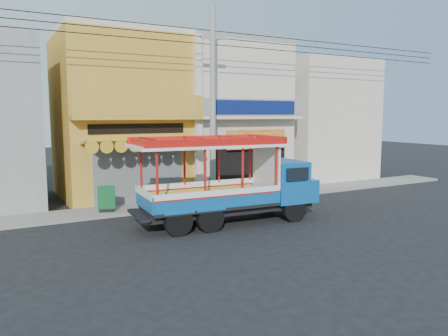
% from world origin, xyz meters
% --- Properties ---
extents(ground, '(90.00, 90.00, 0.00)m').
position_xyz_m(ground, '(0.00, 0.00, 0.00)').
color(ground, black).
rests_on(ground, ground).
extents(sidewalk, '(30.00, 2.00, 0.12)m').
position_xyz_m(sidewalk, '(0.00, 4.00, 0.06)').
color(sidewalk, slate).
rests_on(sidewalk, ground).
extents(shophouse_left, '(6.00, 7.50, 8.24)m').
position_xyz_m(shophouse_left, '(-4.00, 7.96, 4.11)').
color(shophouse_left, gold).
rests_on(shophouse_left, ground).
extents(shophouse_right, '(6.00, 6.75, 8.24)m').
position_xyz_m(shophouse_right, '(2.00, 7.96, 4.11)').
color(shophouse_right, beige).
rests_on(shophouse_right, ground).
extents(party_pilaster, '(0.35, 0.30, 8.00)m').
position_xyz_m(party_pilaster, '(-1.00, 4.85, 4.00)').
color(party_pilaster, beige).
rests_on(party_pilaster, ground).
extents(filler_building_right, '(6.00, 6.00, 7.60)m').
position_xyz_m(filler_building_right, '(9.00, 8.00, 3.80)').
color(filler_building_right, beige).
rests_on(filler_building_right, ground).
extents(utility_pole, '(28.00, 0.26, 9.00)m').
position_xyz_m(utility_pole, '(-0.85, 3.30, 5.03)').
color(utility_pole, gray).
rests_on(utility_pole, ground).
extents(songthaew_truck, '(7.33, 2.79, 3.36)m').
position_xyz_m(songthaew_truck, '(-1.54, -0.02, 1.62)').
color(songthaew_truck, black).
rests_on(songthaew_truck, ground).
extents(green_sign, '(0.70, 0.51, 1.10)m').
position_xyz_m(green_sign, '(-5.84, 3.72, 0.58)').
color(green_sign, black).
rests_on(green_sign, sidewalk).
extents(potted_plant_b, '(0.57, 0.63, 0.92)m').
position_xyz_m(potted_plant_b, '(2.04, 3.58, 0.58)').
color(potted_plant_b, '#1C6526').
rests_on(potted_plant_b, sidewalk).
extents(potted_plant_c, '(0.79, 0.79, 1.05)m').
position_xyz_m(potted_plant_c, '(4.07, 4.54, 0.65)').
color(potted_plant_c, '#1C6526').
rests_on(potted_plant_c, sidewalk).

